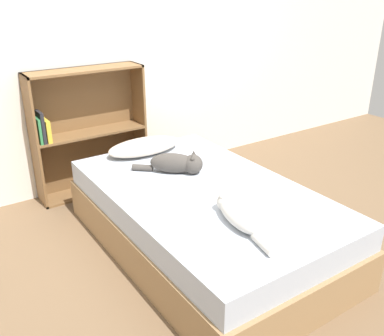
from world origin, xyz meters
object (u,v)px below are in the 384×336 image
object	(u,v)px
bed	(204,219)
pillow	(144,146)
cat_light	(238,214)
cat_dark	(178,163)
bookshelf	(86,131)

from	to	relation	value
bed	pillow	world-z (taller)	pillow
cat_light	bed	bearing A→B (deg)	-0.34
cat_light	cat_dark	bearing A→B (deg)	4.63
pillow	cat_dark	bearing A→B (deg)	-87.95
pillow	bookshelf	world-z (taller)	bookshelf
cat_dark	bed	bearing A→B (deg)	-48.44
pillow	cat_light	world-z (taller)	cat_light
pillow	cat_light	size ratio (longest dim) A/B	1.06
bed	pillow	size ratio (longest dim) A/B	3.23
cat_light	cat_dark	size ratio (longest dim) A/B	1.36
pillow	cat_dark	xyz separation A→B (m)	(0.02, -0.50, 0.02)
cat_dark	pillow	bearing A→B (deg)	133.15
bed	bookshelf	bearing A→B (deg)	102.93
cat_light	bookshelf	size ratio (longest dim) A/B	0.53
bed	cat_dark	bearing A→B (deg)	90.45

